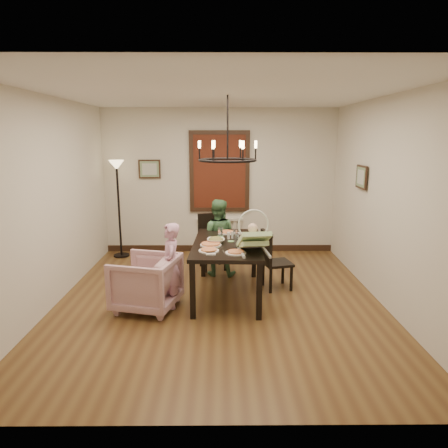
{
  "coord_description": "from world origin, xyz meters",
  "views": [
    {
      "loc": [
        0.03,
        -5.27,
        2.26
      ],
      "look_at": [
        0.07,
        0.25,
        1.05
      ],
      "focal_mm": 32.0,
      "sensor_mm": 36.0,
      "label": 1
    }
  ],
  "objects_px": {
    "baby_bouncer": "(253,238)",
    "chair_far": "(213,242)",
    "chair_right": "(277,259)",
    "seated_man": "(217,244)",
    "floor_lamp": "(119,210)",
    "dining_table": "(227,248)",
    "armchair": "(146,283)",
    "drinking_glass": "(237,239)",
    "elderly_woman": "(171,273)"
  },
  "relations": [
    {
      "from": "baby_bouncer",
      "to": "chair_far",
      "type": "bearing_deg",
      "value": 102.09
    },
    {
      "from": "chair_right",
      "to": "seated_man",
      "type": "xyz_separation_m",
      "value": [
        -0.91,
        0.63,
        0.07
      ]
    },
    {
      "from": "seated_man",
      "to": "floor_lamp",
      "type": "bearing_deg",
      "value": -21.08
    },
    {
      "from": "seated_man",
      "to": "baby_bouncer",
      "type": "height_order",
      "value": "baby_bouncer"
    },
    {
      "from": "dining_table",
      "to": "armchair",
      "type": "height_order",
      "value": "dining_table"
    },
    {
      "from": "armchair",
      "to": "seated_man",
      "type": "xyz_separation_m",
      "value": [
        0.94,
        1.35,
        0.16
      ]
    },
    {
      "from": "armchair",
      "to": "baby_bouncer",
      "type": "relative_size",
      "value": 1.36
    },
    {
      "from": "drinking_glass",
      "to": "armchair",
      "type": "bearing_deg",
      "value": -162.95
    },
    {
      "from": "elderly_woman",
      "to": "chair_right",
      "type": "bearing_deg",
      "value": 104.82
    },
    {
      "from": "floor_lamp",
      "to": "dining_table",
      "type": "bearing_deg",
      "value": -43.99
    },
    {
      "from": "chair_far",
      "to": "seated_man",
      "type": "distance_m",
      "value": 0.33
    },
    {
      "from": "seated_man",
      "to": "floor_lamp",
      "type": "height_order",
      "value": "floor_lamp"
    },
    {
      "from": "seated_man",
      "to": "drinking_glass",
      "type": "xyz_separation_m",
      "value": [
        0.28,
        -0.97,
        0.34
      ]
    },
    {
      "from": "chair_far",
      "to": "seated_man",
      "type": "xyz_separation_m",
      "value": [
        0.09,
        -0.31,
        0.05
      ]
    },
    {
      "from": "chair_far",
      "to": "seated_man",
      "type": "relative_size",
      "value": 0.91
    },
    {
      "from": "drinking_glass",
      "to": "chair_right",
      "type": "bearing_deg",
      "value": 28.77
    },
    {
      "from": "armchair",
      "to": "baby_bouncer",
      "type": "bearing_deg",
      "value": 101.65
    },
    {
      "from": "baby_bouncer",
      "to": "drinking_glass",
      "type": "xyz_separation_m",
      "value": [
        -0.2,
        0.43,
        -0.12
      ]
    },
    {
      "from": "baby_bouncer",
      "to": "drinking_glass",
      "type": "bearing_deg",
      "value": 108.52
    },
    {
      "from": "dining_table",
      "to": "elderly_woman",
      "type": "bearing_deg",
      "value": -150.28
    },
    {
      "from": "baby_bouncer",
      "to": "drinking_glass",
      "type": "relative_size",
      "value": 3.98
    },
    {
      "from": "dining_table",
      "to": "chair_right",
      "type": "xyz_separation_m",
      "value": [
        0.76,
        0.27,
        -0.25
      ]
    },
    {
      "from": "elderly_woman",
      "to": "seated_man",
      "type": "bearing_deg",
      "value": 145.85
    },
    {
      "from": "chair_right",
      "to": "elderly_woman",
      "type": "height_order",
      "value": "elderly_woman"
    },
    {
      "from": "chair_far",
      "to": "chair_right",
      "type": "bearing_deg",
      "value": -60.23
    },
    {
      "from": "baby_bouncer",
      "to": "elderly_woman",
      "type": "bearing_deg",
      "value": 167.97
    },
    {
      "from": "armchair",
      "to": "baby_bouncer",
      "type": "height_order",
      "value": "baby_bouncer"
    },
    {
      "from": "armchair",
      "to": "seated_man",
      "type": "height_order",
      "value": "seated_man"
    },
    {
      "from": "chair_far",
      "to": "armchair",
      "type": "relative_size",
      "value": 1.2
    },
    {
      "from": "chair_right",
      "to": "floor_lamp",
      "type": "distance_m",
      "value": 3.28
    },
    {
      "from": "seated_man",
      "to": "chair_far",
      "type": "bearing_deg",
      "value": -66.13
    },
    {
      "from": "chair_right",
      "to": "armchair",
      "type": "bearing_deg",
      "value": 97.44
    },
    {
      "from": "armchair",
      "to": "elderly_woman",
      "type": "height_order",
      "value": "elderly_woman"
    },
    {
      "from": "elderly_woman",
      "to": "floor_lamp",
      "type": "relative_size",
      "value": 0.53
    },
    {
      "from": "elderly_woman",
      "to": "baby_bouncer",
      "type": "distance_m",
      "value": 1.21
    },
    {
      "from": "dining_table",
      "to": "chair_far",
      "type": "xyz_separation_m",
      "value": [
        -0.24,
        1.21,
        -0.23
      ]
    },
    {
      "from": "dining_table",
      "to": "chair_far",
      "type": "relative_size",
      "value": 1.8
    },
    {
      "from": "elderly_woman",
      "to": "seated_man",
      "type": "height_order",
      "value": "seated_man"
    },
    {
      "from": "chair_far",
      "to": "chair_right",
      "type": "relative_size",
      "value": 1.06
    },
    {
      "from": "chair_far",
      "to": "floor_lamp",
      "type": "distance_m",
      "value": 1.98
    },
    {
      "from": "baby_bouncer",
      "to": "floor_lamp",
      "type": "xyz_separation_m",
      "value": [
        -2.35,
        2.46,
        -0.09
      ]
    },
    {
      "from": "dining_table",
      "to": "baby_bouncer",
      "type": "xyz_separation_m",
      "value": [
        0.33,
        -0.51,
        0.28
      ]
    },
    {
      "from": "dining_table",
      "to": "seated_man",
      "type": "xyz_separation_m",
      "value": [
        -0.15,
        0.89,
        -0.18
      ]
    },
    {
      "from": "chair_right",
      "to": "floor_lamp",
      "type": "relative_size",
      "value": 0.5
    },
    {
      "from": "chair_far",
      "to": "drinking_glass",
      "type": "height_order",
      "value": "chair_far"
    },
    {
      "from": "dining_table",
      "to": "baby_bouncer",
      "type": "height_order",
      "value": "baby_bouncer"
    },
    {
      "from": "chair_far",
      "to": "elderly_woman",
      "type": "bearing_deg",
      "value": -125.07
    },
    {
      "from": "baby_bouncer",
      "to": "dining_table",
      "type": "bearing_deg",
      "value": 116.57
    },
    {
      "from": "dining_table",
      "to": "chair_right",
      "type": "bearing_deg",
      "value": 21.62
    },
    {
      "from": "drinking_glass",
      "to": "floor_lamp",
      "type": "relative_size",
      "value": 0.08
    }
  ]
}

